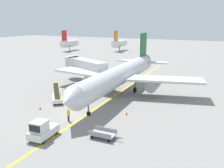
# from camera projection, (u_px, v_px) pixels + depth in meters

# --- Properties ---
(ground_plane) EXTENTS (300.00, 300.00, 0.00)m
(ground_plane) POSITION_uv_depth(u_px,v_px,m) (74.00, 115.00, 35.07)
(ground_plane) COLOR gray
(taxi_line_yellow) EXTENTS (4.82, 79.89, 0.01)m
(taxi_line_yellow) POSITION_uv_depth(u_px,v_px,m) (99.00, 106.00, 38.87)
(taxi_line_yellow) COLOR yellow
(taxi_line_yellow) RESTS_ON ground
(airliner) EXTENTS (28.57, 35.32, 10.10)m
(airliner) POSITION_uv_depth(u_px,v_px,m) (121.00, 75.00, 44.86)
(airliner) COLOR silver
(airliner) RESTS_ON ground
(jet_bridge) EXTENTS (12.72, 7.81, 4.85)m
(jet_bridge) POSITION_uv_depth(u_px,v_px,m) (83.00, 65.00, 53.84)
(jet_bridge) COLOR beige
(jet_bridge) RESTS_ON ground
(pushback_tug) EXTENTS (2.22, 3.76, 2.20)m
(pushback_tug) POSITION_uv_depth(u_px,v_px,m) (42.00, 130.00, 27.86)
(pushback_tug) COLOR silver
(pushback_tug) RESTS_ON ground
(baggage_tug_near_wing) EXTENTS (2.61, 1.76, 2.10)m
(baggage_tug_near_wing) POSITION_uv_depth(u_px,v_px,m) (81.00, 89.00, 44.88)
(baggage_tug_near_wing) COLOR silver
(baggage_tug_near_wing) RESTS_ON ground
(belt_loader_forward_hold) EXTENTS (4.27, 4.56, 2.59)m
(belt_loader_forward_hold) POSITION_uv_depth(u_px,v_px,m) (57.00, 97.00, 40.62)
(belt_loader_forward_hold) COLOR silver
(belt_loader_forward_hold) RESTS_ON ground
(baggage_cart_loaded) EXTENTS (3.78, 1.65, 0.94)m
(baggage_cart_loaded) POSITION_uv_depth(u_px,v_px,m) (103.00, 134.00, 28.15)
(baggage_cart_loaded) COLOR #A5A5A8
(baggage_cart_loaded) RESTS_ON ground
(ground_crew_marshaller) EXTENTS (0.36, 0.24, 1.70)m
(ground_crew_marshaller) POSITION_uv_depth(u_px,v_px,m) (68.00, 115.00, 32.73)
(ground_crew_marshaller) COLOR #26262D
(ground_crew_marshaller) RESTS_ON ground
(safety_cone_nose_left) EXTENTS (0.36, 0.36, 0.44)m
(safety_cone_nose_left) POSITION_uv_depth(u_px,v_px,m) (127.00, 113.00, 35.12)
(safety_cone_nose_left) COLOR orange
(safety_cone_nose_left) RESTS_ON ground
(safety_cone_nose_right) EXTENTS (0.36, 0.36, 0.44)m
(safety_cone_nose_right) POSITION_uv_depth(u_px,v_px,m) (40.00, 108.00, 37.19)
(safety_cone_nose_right) COLOR orange
(safety_cone_nose_right) RESTS_ON ground
(safety_cone_wingtip_left) EXTENTS (0.36, 0.36, 0.44)m
(safety_cone_wingtip_left) POSITION_uv_depth(u_px,v_px,m) (197.00, 102.00, 39.99)
(safety_cone_wingtip_left) COLOR orange
(safety_cone_wingtip_left) RESTS_ON ground
(distant_aircraft_far_left) EXTENTS (3.00, 10.10, 8.80)m
(distant_aircraft_far_left) POSITION_uv_depth(u_px,v_px,m) (69.00, 43.00, 110.47)
(distant_aircraft_far_left) COLOR silver
(distant_aircraft_far_left) RESTS_ON ground
(distant_aircraft_mid_left) EXTENTS (3.00, 10.10, 8.80)m
(distant_aircraft_mid_left) POSITION_uv_depth(u_px,v_px,m) (119.00, 43.00, 109.71)
(distant_aircraft_mid_left) COLOR silver
(distant_aircraft_mid_left) RESTS_ON ground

